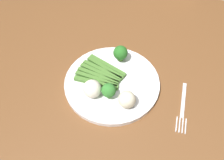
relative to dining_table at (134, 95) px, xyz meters
The scene contains 9 objects.
dining_table is the anchor object (origin of this frame).
chair 0.71m from the dining_table, 79.48° to the right, with size 0.43×0.43×0.87m.
plate 0.13m from the dining_table, 41.00° to the left, with size 0.28×0.28×0.01m, color white.
asparagus_bundle 0.16m from the dining_table, 23.98° to the left, with size 0.14×0.11×0.01m.
broccoli_back 0.16m from the dining_table, 27.01° to the right, with size 0.05×0.05×0.06m.
broccoli_left 0.18m from the dining_table, 66.72° to the left, with size 0.04×0.04×0.05m.
cauliflower_near_fork 0.17m from the dining_table, 95.67° to the left, with size 0.05×0.05×0.05m, color beige.
cauliflower_back_right 0.20m from the dining_table, 52.57° to the left, with size 0.05×0.05×0.05m, color white.
fork 0.19m from the dining_table, 164.55° to the left, with size 0.05×0.17×0.00m.
Camera 1 is at (-0.12, 0.43, 1.34)m, focal length 37.12 mm.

